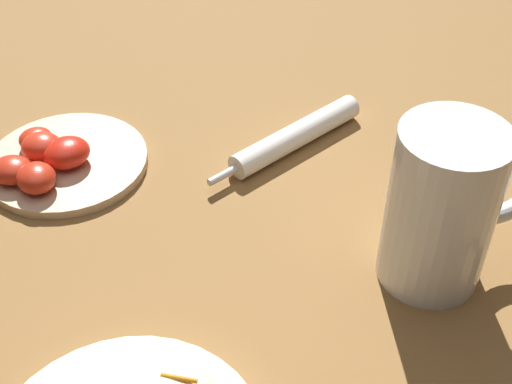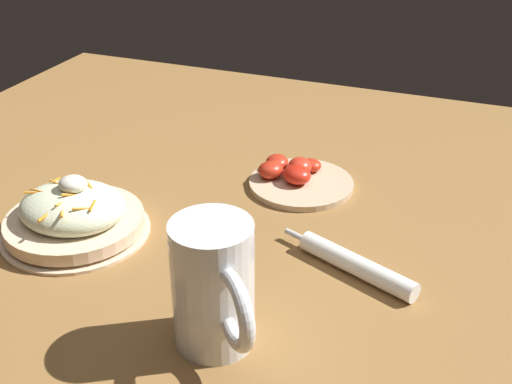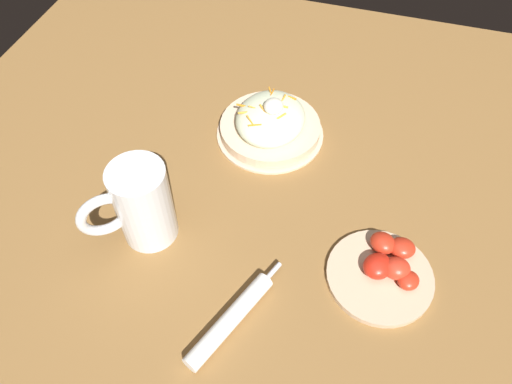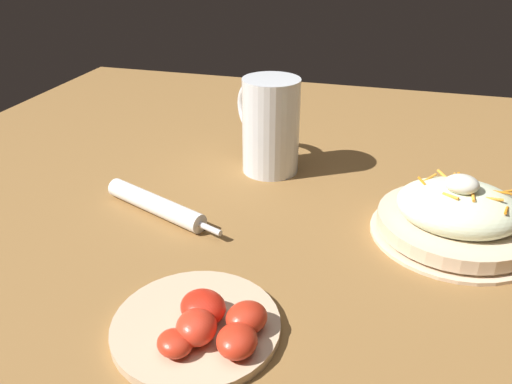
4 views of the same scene
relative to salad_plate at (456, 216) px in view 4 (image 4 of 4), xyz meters
The scene contains 5 objects.
ground_plane 0.22m from the salad_plate, 11.28° to the left, with size 1.43×1.43×0.00m, color olive.
salad_plate is the anchor object (origin of this frame).
beer_mug 0.32m from the salad_plate, 25.43° to the right, with size 0.13×0.13×0.15m.
napkin_roll 0.41m from the salad_plate, ahead, with size 0.20×0.10×0.03m.
tomato_plate 0.36m from the salad_plate, 46.06° to the left, with size 0.17×0.17×0.04m.
Camera 4 is at (-0.11, 0.58, 0.37)m, focal length 35.77 mm.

